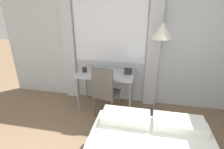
% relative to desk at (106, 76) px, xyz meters
% --- Properties ---
extents(wall_back_with_window, '(5.08, 0.13, 2.70)m').
position_rel_desk_xyz_m(wall_back_with_window, '(0.25, 0.36, 0.68)').
color(wall_back_with_window, silver).
rests_on(wall_back_with_window, ground_plane).
extents(desk, '(1.06, 0.56, 0.74)m').
position_rel_desk_xyz_m(desk, '(0.00, 0.00, 0.00)').
color(desk, '#B2B2B7').
rests_on(desk, ground_plane).
extents(desk_chair, '(0.47, 0.47, 0.98)m').
position_rel_desk_xyz_m(desk_chair, '(0.06, -0.31, -0.13)').
color(desk_chair, '#59514C').
rests_on(desk_chair, ground_plane).
extents(standing_lamp, '(0.32, 0.32, 1.69)m').
position_rel_desk_xyz_m(standing_lamp, '(0.94, -0.09, 0.72)').
color(standing_lamp, '#4C4C51').
rests_on(standing_lamp, ground_plane).
extents(telephone, '(0.15, 0.14, 0.10)m').
position_rel_desk_xyz_m(telephone, '(0.41, 0.06, 0.11)').
color(telephone, '#2D2D2D').
rests_on(telephone, desk).
extents(book, '(0.31, 0.24, 0.02)m').
position_rel_desk_xyz_m(book, '(-0.02, 0.07, 0.08)').
color(book, navy).
rests_on(book, desk).
extents(mug, '(0.09, 0.09, 0.09)m').
position_rel_desk_xyz_m(mug, '(-0.41, -0.02, 0.11)').
color(mug, '#262628').
rests_on(mug, desk).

